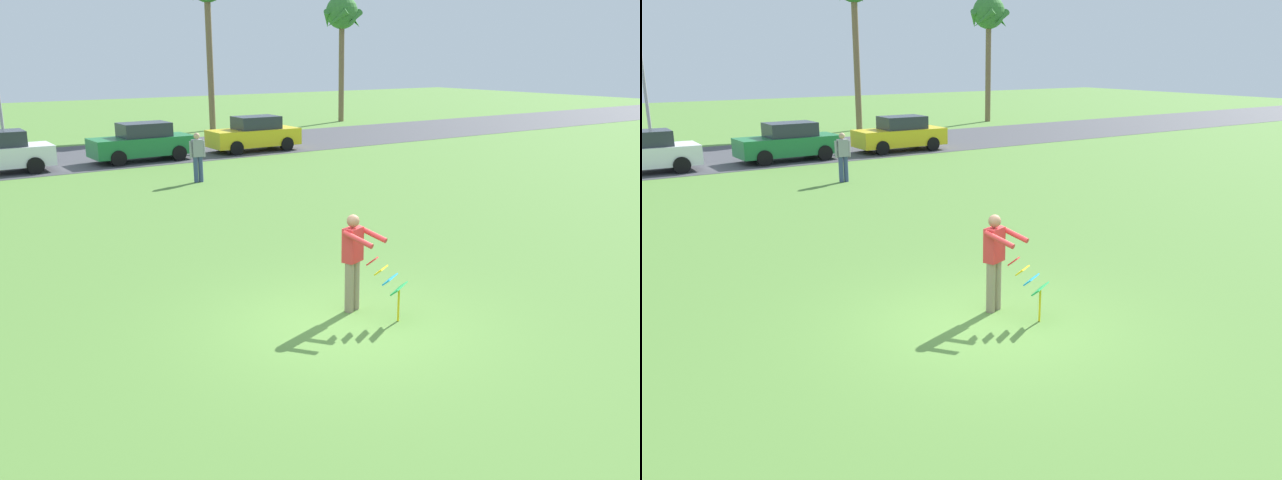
{
  "view_description": "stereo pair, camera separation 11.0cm",
  "coord_description": "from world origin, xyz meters",
  "views": [
    {
      "loc": [
        -6.09,
        -8.2,
        4.34
      ],
      "look_at": [
        0.47,
        1.45,
        1.05
      ],
      "focal_mm": 36.99,
      "sensor_mm": 36.0,
      "label": 1
    },
    {
      "loc": [
        -6.0,
        -8.26,
        4.34
      ],
      "look_at": [
        0.47,
        1.45,
        1.05
      ],
      "focal_mm": 36.99,
      "sensor_mm": 36.0,
      "label": 2
    }
  ],
  "objects": [
    {
      "name": "road_strip",
      "position": [
        0.0,
        21.39,
        0.01
      ],
      "size": [
        120.0,
        8.0,
        0.01
      ],
      "primitive_type": "cube",
      "color": "#424247",
      "rests_on": "ground"
    },
    {
      "name": "parked_car_green",
      "position": [
        3.34,
        18.99,
        0.77
      ],
      "size": [
        4.23,
        1.9,
        1.6
      ],
      "color": "#1E7238",
      "rests_on": "ground"
    },
    {
      "name": "person_kite_flyer",
      "position": [
        0.47,
        0.43,
        0.95
      ],
      "size": [
        0.69,
        0.76,
        1.73
      ],
      "color": "gray",
      "rests_on": "ground"
    },
    {
      "name": "kite_held",
      "position": [
        0.73,
        -0.24,
        0.69
      ],
      "size": [
        0.63,
        0.73,
        1.05
      ],
      "color": "red",
      "rests_on": "ground"
    },
    {
      "name": "palm_tree_far_left",
      "position": [
        20.42,
        28.26,
        6.66
      ],
      "size": [
        2.58,
        2.71,
        8.04
      ],
      "color": "brown",
      "rests_on": "ground"
    },
    {
      "name": "parked_car_yellow",
      "position": [
        8.7,
        18.99,
        0.77
      ],
      "size": [
        4.23,
        1.9,
        1.6
      ],
      "color": "yellow",
      "rests_on": "ground"
    },
    {
      "name": "person_walker_near",
      "position": [
        3.28,
        13.2,
        0.93
      ],
      "size": [
        0.57,
        0.24,
        1.73
      ],
      "color": "#384772",
      "rests_on": "ground"
    },
    {
      "name": "ground_plane",
      "position": [
        0.0,
        0.0,
        0.0
      ],
      "size": [
        120.0,
        120.0,
        0.0
      ],
      "primitive_type": "plane",
      "color": "#568438"
    }
  ]
}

